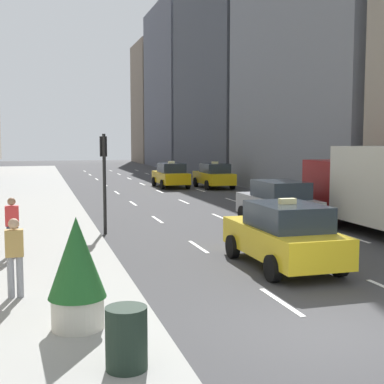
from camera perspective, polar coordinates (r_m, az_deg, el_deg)
ground_plane at (r=10.04m, az=15.61°, el=-14.40°), size 160.00×160.00×0.00m
sidewalk_left at (r=35.20m, az=-19.28°, el=-0.10°), size 8.00×66.00×0.15m
lane_markings at (r=32.10m, az=-2.30°, el=-0.44°), size 5.72×56.00×0.01m
taxi_lead at (r=37.79m, az=-2.29°, el=1.81°), size 2.02×4.40×1.87m
taxi_second at (r=14.45m, az=9.74°, el=-4.50°), size 2.02×4.40×1.87m
taxi_third at (r=37.36m, az=2.35°, el=1.77°), size 2.02×4.40×1.87m
sedan_black_near at (r=21.24m, az=9.15°, el=-1.17°), size 2.02×4.41×1.79m
trash_can at (r=7.90m, az=-7.01°, el=-15.21°), size 0.60×0.60×0.90m
planter_with_shrub at (r=9.45m, az=-12.18°, el=-8.27°), size 1.00×1.00×1.95m
pedestrian_near_curb at (r=11.61m, az=-18.40°, el=-6.26°), size 0.36×0.22×1.65m
pedestrian_mid_block at (r=15.68m, az=-18.63°, el=-3.23°), size 0.36×0.22×1.65m
traffic_light_pole at (r=19.41m, az=-9.37°, el=2.63°), size 0.24×0.42×3.60m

